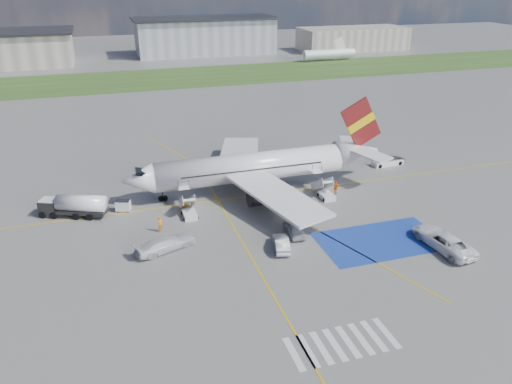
{
  "coord_description": "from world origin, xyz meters",
  "views": [
    {
      "loc": [
        -18.23,
        -46.68,
        28.18
      ],
      "look_at": [
        -1.72,
        5.68,
        3.5
      ],
      "focal_mm": 35.0,
      "sensor_mm": 36.0,
      "label": 1
    }
  ],
  "objects_px": {
    "belt_loader": "(388,163)",
    "car_silver_b": "(281,243)",
    "gpu_cart": "(123,206)",
    "van_white_a": "(444,238)",
    "van_white_b": "(165,242)",
    "airliner": "(260,166)",
    "fuel_tanker": "(74,207)",
    "car_silver_a": "(294,228)"
  },
  "relations": [
    {
      "from": "belt_loader",
      "to": "car_silver_b",
      "type": "bearing_deg",
      "value": -146.37
    },
    {
      "from": "car_silver_a",
      "to": "van_white_a",
      "type": "bearing_deg",
      "value": 157.01
    },
    {
      "from": "fuel_tanker",
      "to": "gpu_cart",
      "type": "relative_size",
      "value": 4.16
    },
    {
      "from": "fuel_tanker",
      "to": "van_white_b",
      "type": "distance_m",
      "value": 15.12
    },
    {
      "from": "gpu_cart",
      "to": "belt_loader",
      "type": "distance_m",
      "value": 40.82
    },
    {
      "from": "gpu_cart",
      "to": "belt_loader",
      "type": "xyz_separation_m",
      "value": [
        40.6,
        4.2,
        -0.27
      ]
    },
    {
      "from": "fuel_tanker",
      "to": "van_white_a",
      "type": "height_order",
      "value": "fuel_tanker"
    },
    {
      "from": "gpu_cart",
      "to": "van_white_a",
      "type": "bearing_deg",
      "value": -13.03
    },
    {
      "from": "gpu_cart",
      "to": "car_silver_b",
      "type": "height_order",
      "value": "gpu_cart"
    },
    {
      "from": "airliner",
      "to": "fuel_tanker",
      "type": "distance_m",
      "value": 24.68
    },
    {
      "from": "airliner",
      "to": "van_white_a",
      "type": "relative_size",
      "value": 5.83
    },
    {
      "from": "car_silver_b",
      "to": "van_white_b",
      "type": "distance_m",
      "value": 12.64
    },
    {
      "from": "gpu_cart",
      "to": "van_white_a",
      "type": "xyz_separation_m",
      "value": [
        32.95,
        -19.93,
        0.52
      ]
    },
    {
      "from": "airliner",
      "to": "van_white_a",
      "type": "bearing_deg",
      "value": -56.26
    },
    {
      "from": "gpu_cart",
      "to": "fuel_tanker",
      "type": "bearing_deg",
      "value": -165.61
    },
    {
      "from": "belt_loader",
      "to": "car_silver_b",
      "type": "xyz_separation_m",
      "value": [
        -24.73,
        -19.04,
        0.33
      ]
    },
    {
      "from": "airliner",
      "to": "car_silver_a",
      "type": "xyz_separation_m",
      "value": [
        -0.26,
        -13.56,
        -2.63
      ]
    },
    {
      "from": "gpu_cart",
      "to": "car_silver_a",
      "type": "xyz_separation_m",
      "value": [
        18.44,
        -12.15,
        0.1
      ]
    },
    {
      "from": "van_white_a",
      "to": "van_white_b",
      "type": "relative_size",
      "value": 1.21
    },
    {
      "from": "van_white_a",
      "to": "car_silver_b",
      "type": "bearing_deg",
      "value": -21.0
    },
    {
      "from": "van_white_a",
      "to": "van_white_b",
      "type": "distance_m",
      "value": 30.47
    },
    {
      "from": "car_silver_a",
      "to": "van_white_b",
      "type": "xyz_separation_m",
      "value": [
        -14.71,
        0.85,
        0.26
      ]
    },
    {
      "from": "belt_loader",
      "to": "fuel_tanker",
      "type": "bearing_deg",
      "value": -179.26
    },
    {
      "from": "airliner",
      "to": "car_silver_b",
      "type": "distance_m",
      "value": 16.7
    },
    {
      "from": "belt_loader",
      "to": "car_silver_a",
      "type": "relative_size",
      "value": 1.21
    },
    {
      "from": "car_silver_a",
      "to": "car_silver_b",
      "type": "distance_m",
      "value": 3.72
    },
    {
      "from": "fuel_tanker",
      "to": "gpu_cart",
      "type": "bearing_deg",
      "value": 19.07
    },
    {
      "from": "fuel_tanker",
      "to": "van_white_b",
      "type": "relative_size",
      "value": 1.61
    },
    {
      "from": "gpu_cart",
      "to": "van_white_a",
      "type": "height_order",
      "value": "van_white_a"
    },
    {
      "from": "gpu_cart",
      "to": "belt_loader",
      "type": "height_order",
      "value": "belt_loader"
    },
    {
      "from": "belt_loader",
      "to": "van_white_a",
      "type": "height_order",
      "value": "van_white_a"
    },
    {
      "from": "airliner",
      "to": "van_white_b",
      "type": "height_order",
      "value": "airliner"
    },
    {
      "from": "airliner",
      "to": "gpu_cart",
      "type": "relative_size",
      "value": 18.23
    },
    {
      "from": "fuel_tanker",
      "to": "van_white_a",
      "type": "relative_size",
      "value": 1.33
    },
    {
      "from": "car_silver_b",
      "to": "van_white_b",
      "type": "height_order",
      "value": "van_white_b"
    },
    {
      "from": "fuel_tanker",
      "to": "car_silver_a",
      "type": "distance_m",
      "value": 27.35
    },
    {
      "from": "airliner",
      "to": "car_silver_b",
      "type": "xyz_separation_m",
      "value": [
        -2.83,
        -16.24,
        -2.67
      ]
    },
    {
      "from": "fuel_tanker",
      "to": "car_silver_a",
      "type": "bearing_deg",
      "value": -4.47
    },
    {
      "from": "airliner",
      "to": "van_white_a",
      "type": "xyz_separation_m",
      "value": [
        14.25,
        -21.34,
        -2.21
      ]
    },
    {
      "from": "airliner",
      "to": "fuel_tanker",
      "type": "bearing_deg",
      "value": -177.62
    },
    {
      "from": "airliner",
      "to": "van_white_b",
      "type": "xyz_separation_m",
      "value": [
        -14.97,
        -12.71,
        -2.37
      ]
    },
    {
      "from": "belt_loader",
      "to": "van_white_b",
      "type": "bearing_deg",
      "value": -161.15
    }
  ]
}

